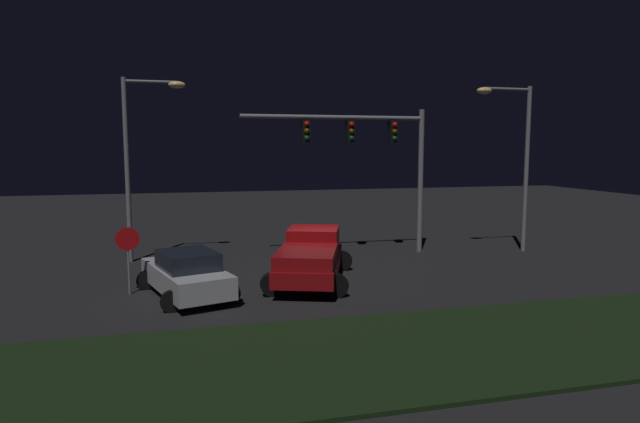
{
  "coord_description": "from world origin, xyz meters",
  "views": [
    {
      "loc": [
        -4.85,
        -19.75,
        4.82
      ],
      "look_at": [
        0.26,
        0.08,
        2.4
      ],
      "focal_mm": 30.76,
      "sensor_mm": 36.0,
      "label": 1
    }
  ],
  "objects": [
    {
      "name": "ground_plane",
      "position": [
        0.0,
        0.0,
        0.0
      ],
      "size": [
        80.0,
        80.0,
        0.0
      ],
      "primitive_type": "plane",
      "color": "black"
    },
    {
      "name": "grass_median",
      "position": [
        0.0,
        -8.25,
        0.05
      ],
      "size": [
        25.45,
        5.5,
        0.1
      ],
      "primitive_type": "cube",
      "color": "black",
      "rests_on": "ground_plane"
    },
    {
      "name": "pickup_truck",
      "position": [
        -0.34,
        -0.93,
        1.0
      ],
      "size": [
        4.04,
        5.76,
        1.8
      ],
      "rotation": [
        0.0,
        0.0,
        1.23
      ],
      "color": "maroon",
      "rests_on": "ground_plane"
    },
    {
      "name": "car_sedan",
      "position": [
        -4.71,
        -1.88,
        0.74
      ],
      "size": [
        3.26,
        4.73,
        1.51
      ],
      "rotation": [
        0.0,
        0.0,
        1.86
      ],
      "color": "#B7B7BC",
      "rests_on": "ground_plane"
    },
    {
      "name": "traffic_signal_gantry",
      "position": [
        3.42,
        3.36,
        4.9
      ],
      "size": [
        8.32,
        0.56,
        6.5
      ],
      "color": "slate",
      "rests_on": "ground_plane"
    },
    {
      "name": "street_lamp_left",
      "position": [
        -6.4,
        4.25,
        4.85
      ],
      "size": [
        2.55,
        0.44,
        7.64
      ],
      "color": "slate",
      "rests_on": "ground_plane"
    },
    {
      "name": "street_lamp_right",
      "position": [
        10.02,
        2.26,
        4.81
      ],
      "size": [
        2.75,
        0.44,
        7.54
      ],
      "color": "slate",
      "rests_on": "ground_plane"
    },
    {
      "name": "stop_sign",
      "position": [
        -6.54,
        -1.17,
        1.56
      ],
      "size": [
        0.76,
        0.08,
        2.23
      ],
      "color": "slate",
      "rests_on": "ground_plane"
    }
  ]
}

